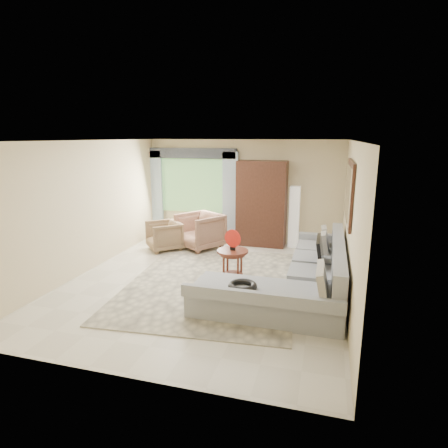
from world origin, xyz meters
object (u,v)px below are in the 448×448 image
(armchair_left, at_px, (164,236))
(floor_lamp, at_px, (294,217))
(armchair_right, at_px, (200,231))
(potted_plant, at_px, (161,230))
(coffee_table, at_px, (233,264))
(armoire, at_px, (262,204))
(sectional_sofa, at_px, (302,280))
(tv_screen, at_px, (320,251))

(armchair_left, height_order, floor_lamp, floor_lamp)
(armchair_right, bearing_deg, floor_lamp, 53.14)
(potted_plant, xyz_separation_m, floor_lamp, (3.38, 0.44, 0.46))
(coffee_table, bearing_deg, floor_lamp, 70.90)
(armchair_left, distance_m, armchair_right, 0.87)
(armchair_right, bearing_deg, armoire, 61.00)
(sectional_sofa, distance_m, potted_plant, 4.57)
(tv_screen, distance_m, floor_lamp, 2.72)
(armchair_left, distance_m, floor_lamp, 3.20)
(sectional_sofa, xyz_separation_m, floor_lamp, (-0.43, 2.96, 0.47))
(coffee_table, relative_size, potted_plant, 1.03)
(coffee_table, distance_m, armoire, 2.62)
(armchair_right, bearing_deg, potted_plant, -161.95)
(armchair_right, bearing_deg, sectional_sofa, -6.40)
(armchair_right, height_order, floor_lamp, floor_lamp)
(floor_lamp, bearing_deg, tv_screen, -75.11)
(armoire, bearing_deg, armchair_left, -153.81)
(tv_screen, height_order, armchair_left, tv_screen)
(coffee_table, xyz_separation_m, floor_lamp, (0.89, 2.57, 0.44))
(floor_lamp, bearing_deg, potted_plant, -172.63)
(armoire, bearing_deg, tv_screen, -59.76)
(coffee_table, bearing_deg, armchair_right, 125.51)
(armchair_left, bearing_deg, armchair_right, 72.68)
(armchair_right, height_order, armoire, armoire)
(armchair_left, distance_m, potted_plant, 0.81)
(armchair_right, xyz_separation_m, floor_lamp, (2.17, 0.77, 0.32))
(sectional_sofa, distance_m, coffee_table, 1.38)
(sectional_sofa, height_order, potted_plant, sectional_sofa)
(coffee_table, height_order, floor_lamp, floor_lamp)
(tv_screen, xyz_separation_m, armchair_right, (-2.87, 1.86, -0.29))
(potted_plant, bearing_deg, tv_screen, -28.27)
(coffee_table, bearing_deg, potted_plant, 139.44)
(armchair_left, height_order, potted_plant, armchair_left)
(coffee_table, bearing_deg, armoire, 87.94)
(armchair_left, height_order, armoire, armoire)
(tv_screen, relative_size, coffee_table, 1.25)
(floor_lamp, bearing_deg, armoire, -175.71)
(coffee_table, height_order, armchair_right, armchair_right)
(tv_screen, relative_size, armoire, 0.35)
(potted_plant, bearing_deg, coffee_table, -40.56)
(sectional_sofa, xyz_separation_m, tv_screen, (0.27, 0.32, 0.44))
(coffee_table, relative_size, armoire, 0.28)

